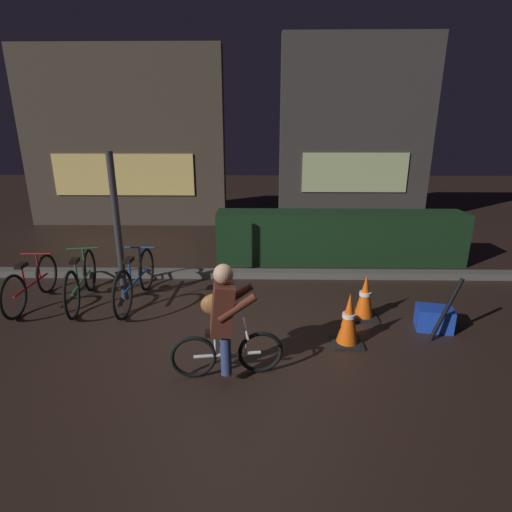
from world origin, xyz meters
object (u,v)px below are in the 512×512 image
parked_bike_leftmost (31,284)px  closed_umbrella (446,309)px  traffic_cone_far (365,297)px  parked_bike_center_left (135,280)px  parked_bike_left_mid (81,281)px  blue_crate (434,318)px  traffic_cone_near (349,320)px  street_post (118,229)px  cyclist (224,320)px

parked_bike_leftmost → closed_umbrella: (5.70, -0.93, 0.07)m
traffic_cone_far → parked_bike_center_left: bearing=172.3°
parked_bike_left_mid → closed_umbrella: size_ratio=2.00×
parked_bike_leftmost → blue_crate: parked_bike_leftmost is taller
traffic_cone_near → traffic_cone_far: (0.38, 0.72, -0.02)m
parked_bike_leftmost → parked_bike_left_mid: size_ratio=0.93×
street_post → parked_bike_left_mid: (-0.57, -0.16, -0.76)m
blue_crate → closed_umbrella: size_ratio=0.52×
traffic_cone_near → blue_crate: 1.29m
parked_bike_left_mid → parked_bike_center_left: (0.81, 0.02, 0.00)m
street_post → cyclist: (1.74, -1.94, -0.49)m
parked_bike_center_left → cyclist: cyclist is taller
parked_bike_center_left → blue_crate: (4.15, -0.76, -0.21)m
traffic_cone_far → street_post: bearing=170.7°
blue_crate → cyclist: 2.88m
street_post → parked_bike_left_mid: street_post is taller
traffic_cone_near → cyclist: bearing=-155.9°
traffic_cone_near → closed_umbrella: 1.24m
blue_crate → street_post: bearing=168.4°
street_post → parked_bike_left_mid: 0.96m
parked_bike_left_mid → parked_bike_center_left: 0.81m
traffic_cone_far → closed_umbrella: 1.02m
street_post → traffic_cone_near: 3.52m
blue_crate → cyclist: bearing=-158.5°
blue_crate → traffic_cone_far: bearing=159.3°
street_post → parked_bike_leftmost: (-1.30, -0.22, -0.78)m
parked_bike_left_mid → traffic_cone_near: 3.92m
parked_bike_leftmost → traffic_cone_far: bearing=-96.9°
traffic_cone_near → blue_crate: traffic_cone_near is taller
parked_bike_left_mid → traffic_cone_far: size_ratio=2.70×
parked_bike_center_left → traffic_cone_near: size_ratio=2.62×
street_post → cyclist: bearing=-48.1°
parked_bike_leftmost → traffic_cone_far: 4.87m
parked_bike_leftmost → closed_umbrella: closed_umbrella is taller
parked_bike_leftmost → traffic_cone_near: 4.61m
cyclist → closed_umbrella: (2.66, 0.79, -0.23)m
parked_bike_leftmost → parked_bike_center_left: parked_bike_center_left is taller
blue_crate → closed_umbrella: (0.01, -0.25, 0.25)m
blue_crate → cyclist: size_ratio=0.35×
street_post → parked_bike_leftmost: size_ratio=1.42×
parked_bike_center_left → traffic_cone_far: size_ratio=2.77×
parked_bike_center_left → traffic_cone_near: parked_bike_center_left is taller
parked_bike_center_left → closed_umbrella: 4.29m
parked_bike_center_left → traffic_cone_far: parked_bike_center_left is taller
traffic_cone_near → street_post: bearing=157.8°
traffic_cone_far → closed_umbrella: bearing=-33.7°
street_post → parked_bike_leftmost: 1.53m
closed_umbrella → parked_bike_left_mid: bearing=149.7°
street_post → parked_bike_center_left: (0.24, -0.14, -0.75)m
parked_bike_leftmost → parked_bike_left_mid: 0.73m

